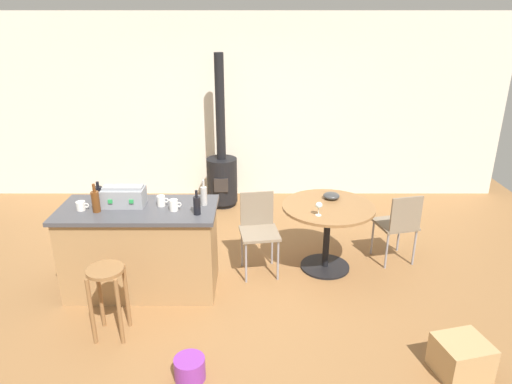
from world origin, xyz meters
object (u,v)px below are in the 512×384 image
cup_0 (83,206)px  cup_1 (175,205)px  folding_chair_near (260,227)px  wood_stove (224,171)px  dining_table (329,221)px  cup_2 (163,201)px  plastic_bucket (191,368)px  cardboard_box (463,358)px  bottle_3 (97,201)px  bottle_2 (205,195)px  serving_bowl (333,196)px  folding_chair_far (401,223)px  toolbox (126,196)px  wine_glass (321,206)px  bottle_0 (100,193)px  bottle_1 (199,205)px  wooden_stool (109,288)px  kitchen_island (143,249)px

cup_0 → cup_1: cup_1 is taller
folding_chair_near → wood_stove: wood_stove is taller
dining_table → cup_2: size_ratio=8.75×
plastic_bucket → cardboard_box: bearing=1.7°
dining_table → bottle_3: bottle_3 is taller
bottle_2 → serving_bowl: bottle_2 is taller
folding_chair_far → cup_2: cup_2 is taller
bottle_2 → cup_1: (-0.27, -0.14, -0.04)m
toolbox → wine_glass: toolbox is taller
folding_chair_far → bottle_3: bearing=-168.6°
bottle_0 → plastic_bucket: bearing=-54.1°
bottle_1 → plastic_bucket: bearing=-88.1°
bottle_3 → cup_0: 0.18m
bottle_1 → bottle_3: bottle_3 is taller
wooden_stool → cup_0: 0.93m
wine_glass → plastic_bucket: wine_glass is taller
toolbox → bottle_3: bottle_3 is taller
wooden_stool → cup_0: size_ratio=5.40×
wooden_stool → toolbox: toolbox is taller
bottle_2 → cup_1: bottle_2 is taller
toolbox → bottle_1: (0.74, -0.21, -0.00)m
wooden_stool → serving_bowl: 2.51m
serving_bowl → cardboard_box: bearing=-66.8°
kitchen_island → toolbox: toolbox is taller
cup_1 → wine_glass: bearing=8.7°
folding_chair_near → bottle_3: 1.68m
cup_2 → cardboard_box: cup_2 is taller
toolbox → bottle_1: 0.77m
bottle_1 → cardboard_box: bearing=-26.1°
wooden_stool → cup_2: (0.34, 0.79, 0.48)m
cardboard_box → bottle_1: bearing=153.9°
folding_chair_near → bottle_0: (-1.61, -0.17, 0.45)m
dining_table → bottle_0: bottle_0 is taller
cup_2 → bottle_2: bearing=3.5°
wooden_stool → bottle_1: bearing=39.3°
folding_chair_near → cardboard_box: 2.27m
folding_chair_near → cardboard_box: folding_chair_near is taller
dining_table → folding_chair_near: 0.75m
wooden_stool → bottle_1: bottle_1 is taller
dining_table → wood_stove: wood_stove is taller
kitchen_island → plastic_bucket: bearing=-63.3°
plastic_bucket → wine_glass: bearing=51.2°
toolbox → cup_0: 0.40m
cup_0 → bottle_2: bearing=6.3°
kitchen_island → cup_1: (0.37, -0.06, 0.50)m
kitchen_island → folding_chair_far: 2.79m
wine_glass → serving_bowl: 0.49m
kitchen_island → wood_stove: size_ratio=0.70×
toolbox → plastic_bucket: size_ratio=1.65×
wooden_stool → serving_bowl: (2.10, 1.34, 0.31)m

